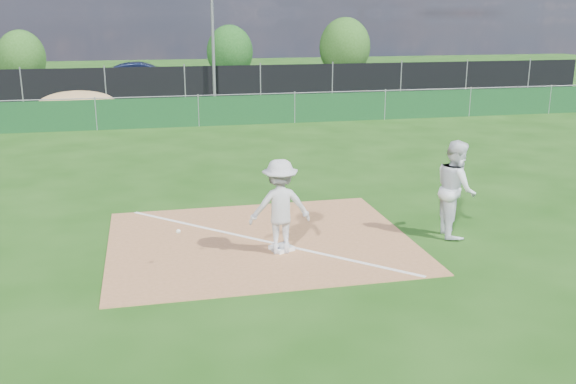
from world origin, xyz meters
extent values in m
plane|color=#18420E|center=(0.00, 10.00, 0.00)|extent=(90.00, 90.00, 0.00)
cube|color=#9C663E|center=(0.00, 1.00, 0.01)|extent=(6.00, 5.00, 0.02)
cube|color=white|center=(0.00, 1.00, 0.03)|extent=(5.01, 5.01, 0.01)
cube|color=#0F3818|center=(0.00, 15.00, 0.60)|extent=(44.00, 0.05, 1.20)
ellipsoid|color=#A3804E|center=(-5.00, 18.50, 0.58)|extent=(3.38, 2.60, 1.17)
cube|color=black|center=(0.00, 23.00, 0.90)|extent=(46.00, 0.04, 1.80)
cube|color=black|center=(0.00, 28.00, 0.01)|extent=(46.00, 9.00, 0.01)
cylinder|color=slate|center=(1.50, 22.70, 4.00)|extent=(0.16, 0.16, 8.00)
cube|color=white|center=(0.31, 0.38, 0.06)|extent=(0.49, 0.49, 0.08)
imported|color=silver|center=(0.26, 0.29, 0.93)|extent=(1.19, 0.70, 1.81)
sphere|color=white|center=(-1.67, -0.07, 0.70)|extent=(0.08, 0.08, 0.08)
imported|color=silver|center=(3.98, 0.52, 1.00)|extent=(0.93, 1.10, 1.99)
imported|color=#A8ACB0|center=(-5.19, 27.59, 0.77)|extent=(4.82, 3.39, 1.52)
imported|color=black|center=(-2.07, 27.99, 0.84)|extent=(5.09, 1.93, 1.66)
imported|color=black|center=(4.29, 28.48, 0.66)|extent=(4.71, 2.52, 1.30)
cylinder|color=#382316|center=(-9.46, 32.47, 0.49)|extent=(0.24, 0.24, 0.98)
ellipsoid|color=#214F16|center=(-9.46, 32.47, 1.79)|extent=(2.93, 2.93, 3.37)
cylinder|color=#382316|center=(3.75, 33.24, 0.52)|extent=(0.24, 0.24, 1.04)
ellipsoid|color=#154614|center=(3.75, 33.24, 1.91)|extent=(3.13, 3.13, 3.60)
cylinder|color=#382316|center=(11.75, 32.71, 0.59)|extent=(0.24, 0.24, 1.18)
ellipsoid|color=#224E16|center=(11.75, 32.71, 2.16)|extent=(3.54, 3.54, 4.07)
camera|label=1|loc=(-2.12, -11.03, 4.44)|focal=40.00mm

